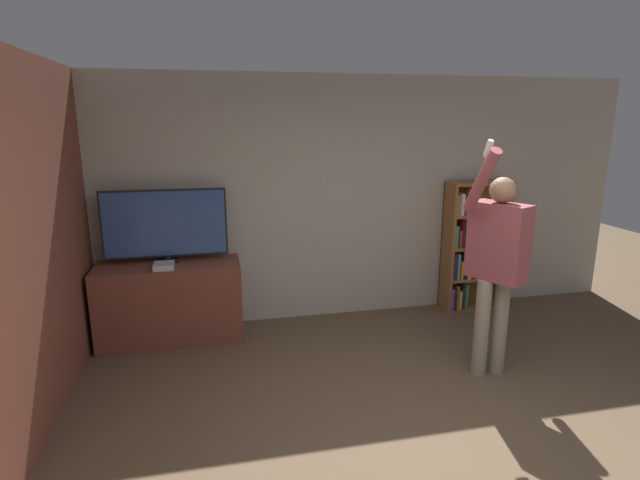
# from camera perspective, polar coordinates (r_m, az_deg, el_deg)

# --- Properties ---
(wall_back) EXTENTS (7.10, 0.06, 2.70)m
(wall_back) POSITION_cam_1_polar(r_m,az_deg,el_deg) (5.60, 1.41, 4.64)
(wall_back) COLOR #B2AD9E
(wall_back) RESTS_ON ground_plane
(wall_side_brick) EXTENTS (0.06, 4.46, 2.70)m
(wall_side_brick) POSITION_cam_1_polar(r_m,az_deg,el_deg) (4.18, -29.49, -0.29)
(wall_side_brick) COLOR brown
(wall_side_brick) RESTS_ON ground_plane
(tv_ledge) EXTENTS (1.43, 0.55, 0.81)m
(tv_ledge) POSITION_cam_1_polar(r_m,az_deg,el_deg) (5.37, -16.73, -6.82)
(tv_ledge) COLOR brown
(tv_ledge) RESTS_ON ground_plane
(television) EXTENTS (1.22, 0.22, 0.75)m
(television) POSITION_cam_1_polar(r_m,az_deg,el_deg) (5.23, -17.27, 1.65)
(television) COLOR black
(television) RESTS_ON tv_ledge
(game_console) EXTENTS (0.19, 0.20, 0.06)m
(game_console) POSITION_cam_1_polar(r_m,az_deg,el_deg) (5.11, -17.40, -2.84)
(game_console) COLOR silver
(game_console) RESTS_ON tv_ledge
(bookshelf) EXTENTS (0.74, 0.28, 1.53)m
(bookshelf) POSITION_cam_1_polar(r_m,az_deg,el_deg) (6.15, 16.64, -0.97)
(bookshelf) COLOR brown
(bookshelf) RESTS_ON ground_plane
(person) EXTENTS (0.63, 0.60, 2.08)m
(person) POSITION_cam_1_polar(r_m,az_deg,el_deg) (4.51, 19.59, -1.83)
(person) COLOR gray
(person) RESTS_ON ground_plane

